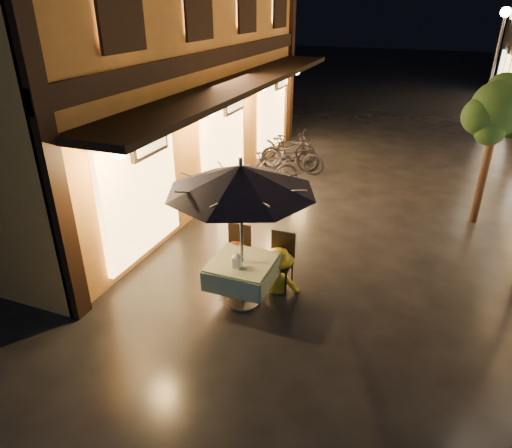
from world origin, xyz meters
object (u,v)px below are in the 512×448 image
at_px(person_yellow, 279,251).
at_px(person_orange, 234,243).
at_px(table_lantern, 237,259).
at_px(bicycle_0, 263,181).
at_px(patio_umbrella, 241,179).
at_px(cafe_table, 242,272).

bearing_deg(person_yellow, person_orange, -10.12).
distance_m(table_lantern, person_orange, 0.81).
relative_size(person_yellow, bicycle_0, 0.92).
xyz_separation_m(table_lantern, person_yellow, (0.40, 0.78, -0.18)).
height_order(table_lantern, person_orange, person_orange).
relative_size(table_lantern, person_orange, 0.16).
distance_m(patio_umbrella, person_yellow, 1.57).
height_order(cafe_table, bicycle_0, bicycle_0).
bearing_deg(patio_umbrella, person_yellow, 55.48).
height_order(cafe_table, table_lantern, table_lantern).
distance_m(cafe_table, table_lantern, 0.38).
bearing_deg(cafe_table, patio_umbrella, 0.00).
bearing_deg(bicycle_0, person_orange, -161.04).
distance_m(person_orange, bicycle_0, 3.86).
bearing_deg(patio_umbrella, cafe_table, 180.00).
relative_size(cafe_table, person_yellow, 0.67).
height_order(cafe_table, person_orange, person_orange).
height_order(person_yellow, bicycle_0, person_yellow).
xyz_separation_m(patio_umbrella, bicycle_0, (-1.24, 4.26, -1.73)).
bearing_deg(cafe_table, bicycle_0, 106.24).
relative_size(patio_umbrella, person_yellow, 1.66).
relative_size(cafe_table, bicycle_0, 0.62).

